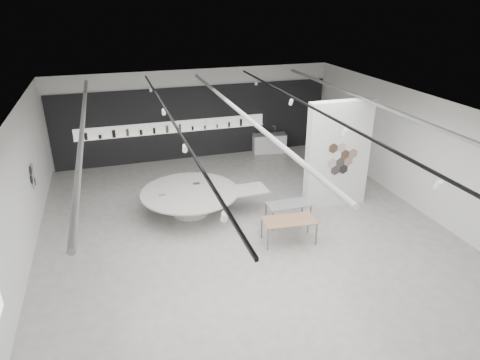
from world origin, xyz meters
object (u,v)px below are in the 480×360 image
object	(u,v)px
display_island	(192,199)
kitchen_counter	(269,143)
sample_table_wood	(289,221)
sample_table_stone	(288,205)
partition_column	(338,155)

from	to	relation	value
display_island	kitchen_counter	world-z (taller)	kitchen_counter
sample_table_wood	sample_table_stone	distance (m)	1.07
partition_column	display_island	bearing A→B (deg)	170.97
sample_table_wood	kitchen_counter	distance (m)	7.61
sample_table_wood	sample_table_stone	world-z (taller)	sample_table_wood
partition_column	kitchen_counter	size ratio (longest dim) A/B	2.29
partition_column	sample_table_stone	xyz separation A→B (m)	(-2.04, -0.79, -1.17)
sample_table_stone	kitchen_counter	bearing A→B (deg)	74.18
display_island	sample_table_wood	xyz separation A→B (m)	(2.32, -2.54, 0.13)
sample_table_stone	display_island	bearing A→B (deg)	150.44
sample_table_wood	kitchen_counter	xyz separation A→B (m)	(2.19, 7.29, -0.23)
kitchen_counter	display_island	bearing A→B (deg)	-125.83
display_island	sample_table_wood	bearing A→B (deg)	-48.94
display_island	sample_table_wood	distance (m)	3.45
sample_table_wood	kitchen_counter	bearing A→B (deg)	73.25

